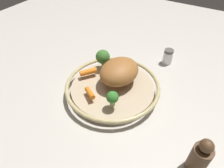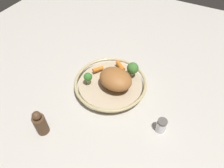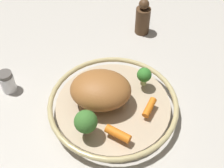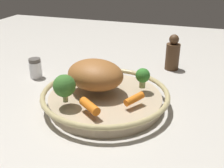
# 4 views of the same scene
# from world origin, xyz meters

# --- Properties ---
(ground_plane) EXTENTS (2.03, 2.03, 0.00)m
(ground_plane) POSITION_xyz_m (0.00, 0.00, 0.00)
(ground_plane) COLOR #B7B2A8
(serving_bowl) EXTENTS (0.33, 0.33, 0.04)m
(serving_bowl) POSITION_xyz_m (0.00, 0.00, 0.02)
(serving_bowl) COLOR tan
(serving_bowl) RESTS_ON ground_plane
(roast_chicken_piece) EXTENTS (0.17, 0.15, 0.08)m
(roast_chicken_piece) POSITION_xyz_m (-0.03, 0.01, 0.08)
(roast_chicken_piece) COLOR #975D2D
(roast_chicken_piece) RESTS_ON serving_bowl
(baby_carrot_left) EXTENTS (0.04, 0.06, 0.02)m
(baby_carrot_left) POSITION_xyz_m (0.09, -0.04, 0.05)
(baby_carrot_left) COLOR orange
(baby_carrot_left) RESTS_ON serving_bowl
(baby_carrot_back) EXTENTS (0.06, 0.05, 0.02)m
(baby_carrot_back) POSITION_xyz_m (0.00, -0.10, 0.05)
(baby_carrot_back) COLOR orange
(baby_carrot_back) RESTS_ON serving_bowl
(broccoli_floret_small) EXTENTS (0.04, 0.04, 0.05)m
(broccoli_floret_small) POSITION_xyz_m (0.09, 0.05, 0.08)
(broccoli_floret_small) COLOR #96AA66
(broccoli_floret_small) RESTS_ON serving_bowl
(broccoli_floret_edge) EXTENTS (0.05, 0.05, 0.07)m
(broccoli_floret_edge) POSITION_xyz_m (-0.07, -0.09, 0.09)
(broccoli_floret_edge) COLOR #9CA466
(broccoli_floret_edge) RESTS_ON serving_bowl
(salt_shaker) EXTENTS (0.04, 0.04, 0.06)m
(salt_shaker) POSITION_xyz_m (-0.28, 0.11, 0.03)
(salt_shaker) COLOR white
(salt_shaker) RESTS_ON ground_plane
(pepper_mill) EXTENTS (0.05, 0.05, 0.12)m
(pepper_mill) POSITION_xyz_m (0.13, 0.32, 0.05)
(pepper_mill) COLOR #4C331E
(pepper_mill) RESTS_ON ground_plane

